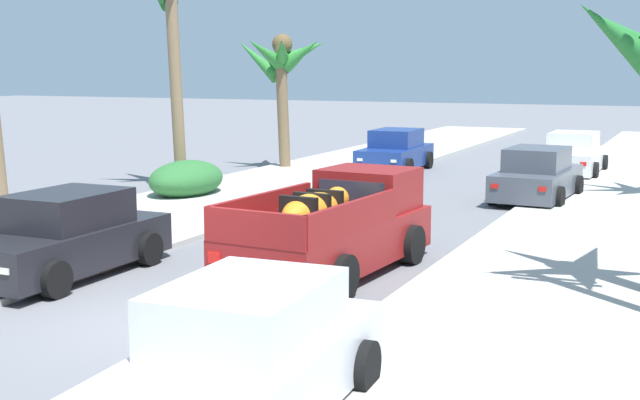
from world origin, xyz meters
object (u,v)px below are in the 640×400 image
at_px(pickup_truck, 335,229).
at_px(car_left_near, 573,155).
at_px(car_right_mid, 396,152).
at_px(car_left_far, 245,360).
at_px(palm_tree_left_back, 282,63).
at_px(hedge_bush, 186,179).
at_px(car_right_near, 66,237).
at_px(car_left_mid, 537,176).

relative_size(pickup_truck, car_left_near, 1.25).
bearing_deg(car_left_near, pickup_truck, -96.37).
bearing_deg(car_right_mid, car_left_near, 13.33).
xyz_separation_m(car_left_far, palm_tree_left_back, (-10.05, 20.53, 3.24)).
height_order(pickup_truck, car_left_near, pickup_truck).
bearing_deg(car_left_near, car_left_far, -90.06).
distance_m(car_right_mid, hedge_bush, 9.35).
xyz_separation_m(car_right_near, car_left_far, (6.23, -4.38, 0.00)).
xyz_separation_m(pickup_truck, car_left_mid, (1.80, 10.26, -0.10)).
bearing_deg(hedge_bush, palm_tree_left_back, 94.59).
xyz_separation_m(car_left_mid, hedge_bush, (-9.42, -3.65, -0.16)).
relative_size(car_left_far, palm_tree_left_back, 0.87).
bearing_deg(pickup_truck, car_left_far, -74.40).
height_order(car_right_near, car_left_mid, same).
relative_size(car_right_mid, car_left_far, 0.99).
height_order(car_right_mid, hedge_bush, car_right_mid).
bearing_deg(car_right_mid, hedge_bush, -111.08).
bearing_deg(hedge_bush, car_right_mid, 68.92).
height_order(car_left_near, car_right_mid, same).
height_order(car_right_near, car_left_far, same).
distance_m(pickup_truck, hedge_bush, 10.09).
height_order(car_left_far, palm_tree_left_back, palm_tree_left_back).
xyz_separation_m(car_right_mid, car_left_far, (6.11, -21.94, 0.00)).
bearing_deg(pickup_truck, hedge_bush, 139.07).
bearing_deg(car_right_mid, car_left_far, -74.45).
distance_m(car_left_near, hedge_bush, 13.91).
xyz_separation_m(pickup_truck, car_right_near, (-4.38, -2.24, -0.10)).
distance_m(car_right_mid, car_left_far, 22.78).
height_order(car_left_near, car_left_mid, same).
bearing_deg(palm_tree_left_back, car_left_far, -63.91).
bearing_deg(pickup_truck, palm_tree_left_back, 120.53).
xyz_separation_m(car_left_near, car_left_far, (-0.03, -23.39, 0.00)).
bearing_deg(car_right_mid, pickup_truck, -74.47).
distance_m(car_left_far, hedge_bush, 16.26).
distance_m(pickup_truck, car_left_mid, 10.42).
bearing_deg(car_left_mid, hedge_bush, -158.80).
bearing_deg(car_left_far, hedge_bush, 125.60).
relative_size(car_left_near, car_left_far, 0.99).
height_order(pickup_truck, palm_tree_left_back, palm_tree_left_back).
bearing_deg(palm_tree_left_back, car_left_mid, -20.09).
height_order(pickup_truck, hedge_bush, pickup_truck).
relative_size(car_left_mid, car_right_mid, 1.01).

